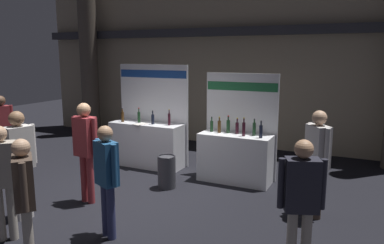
{
  "coord_description": "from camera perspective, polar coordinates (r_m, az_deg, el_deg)",
  "views": [
    {
      "loc": [
        3.89,
        -5.56,
        2.66
      ],
      "look_at": [
        0.66,
        1.15,
        1.3
      ],
      "focal_mm": 34.72,
      "sensor_mm": 36.0,
      "label": 1
    }
  ],
  "objects": [
    {
      "name": "ground_plane",
      "position": [
        7.28,
        -8.8,
        -11.17
      ],
      "size": [
        25.48,
        25.48,
        0.0
      ],
      "primitive_type": "plane",
      "color": "black"
    },
    {
      "name": "hall_colonnade",
      "position": [
        10.94,
        4.97,
        11.84
      ],
      "size": [
        12.74,
        1.07,
        5.97
      ],
      "color": "gray",
      "rests_on": "ground_plane"
    },
    {
      "name": "exhibitor_booth_0",
      "position": [
        8.99,
        -6.82,
        -2.78
      ],
      "size": [
        1.87,
        0.73,
        2.42
      ],
      "color": "white",
      "rests_on": "ground_plane"
    },
    {
      "name": "exhibitor_booth_1",
      "position": [
        7.9,
        6.75,
        -4.8
      ],
      "size": [
        1.59,
        0.66,
        2.27
      ],
      "color": "white",
      "rests_on": "ground_plane"
    },
    {
      "name": "trash_bin",
      "position": [
        7.54,
        -3.91,
        -7.64
      ],
      "size": [
        0.36,
        0.36,
        0.66
      ],
      "color": "#38383D",
      "rests_on": "ground_plane"
    },
    {
      "name": "visitor_0",
      "position": [
        4.67,
        16.45,
        -10.7
      ],
      "size": [
        0.53,
        0.37,
        1.69
      ],
      "rotation": [
        0.0,
        0.0,
        0.37
      ],
      "color": "#ADA393",
      "rests_on": "ground_plane"
    },
    {
      "name": "visitor_1",
      "position": [
        6.34,
        18.69,
        -4.64
      ],
      "size": [
        0.44,
        0.46,
        1.78
      ],
      "rotation": [
        0.0,
        0.0,
        2.27
      ],
      "color": "#47382D",
      "rests_on": "ground_plane"
    },
    {
      "name": "visitor_3",
      "position": [
        5.11,
        -24.34,
        -9.59
      ],
      "size": [
        0.5,
        0.47,
        1.66
      ],
      "rotation": [
        0.0,
        0.0,
        5.59
      ],
      "color": "#ADA393",
      "rests_on": "ground_plane"
    },
    {
      "name": "visitor_4",
      "position": [
        5.5,
        -12.97,
        -7.6
      ],
      "size": [
        0.5,
        0.34,
        1.67
      ],
      "rotation": [
        0.0,
        0.0,
        2.73
      ],
      "color": "navy",
      "rests_on": "ground_plane"
    },
    {
      "name": "visitor_5",
      "position": [
        6.53,
        -24.97,
        -4.6
      ],
      "size": [
        0.34,
        0.55,
        1.79
      ],
      "rotation": [
        0.0,
        0.0,
        4.48
      ],
      "color": "silver",
      "rests_on": "ground_plane"
    },
    {
      "name": "visitor_6",
      "position": [
        5.91,
        -27.15,
        -7.0
      ],
      "size": [
        0.45,
        0.43,
        1.69
      ],
      "rotation": [
        0.0,
        0.0,
        0.71
      ],
      "color": "#ADA393",
      "rests_on": "ground_plane"
    },
    {
      "name": "visitor_7",
      "position": [
        6.86,
        -16.05,
        -3.16
      ],
      "size": [
        0.53,
        0.29,
        1.82
      ],
      "rotation": [
        0.0,
        0.0,
        3.04
      ],
      "color": "maroon",
      "rests_on": "ground_plane"
    },
    {
      "name": "visitor_9",
      "position": [
        9.64,
        -27.11,
        -0.58
      ],
      "size": [
        0.34,
        0.46,
        1.73
      ],
      "rotation": [
        0.0,
        0.0,
        4.26
      ],
      "color": "#23232D",
      "rests_on": "ground_plane"
    }
  ]
}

